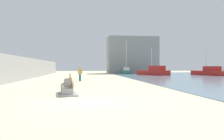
# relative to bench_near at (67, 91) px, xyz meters

# --- Properties ---
(ground_plane) EXTENTS (120.00, 120.00, 0.00)m
(ground_plane) POSITION_rel_bench_near_xyz_m (1.07, 15.09, -0.23)
(ground_plane) COLOR beige
(seawall) EXTENTS (0.80, 64.00, 2.73)m
(seawall) POSITION_rel_bench_near_xyz_m (-6.43, 15.09, 1.13)
(seawall) COLOR #9E9E99
(seawall) RESTS_ON ground
(bench_near) EXTENTS (1.36, 2.22, 0.98)m
(bench_near) POSITION_rel_bench_near_xyz_m (0.00, 0.00, 0.00)
(bench_near) COLOR #9E9E99
(bench_near) RESTS_ON ground
(bench_far) EXTENTS (1.17, 2.14, 0.98)m
(bench_far) POSITION_rel_bench_near_xyz_m (-0.45, 7.78, 0.00)
(bench_far) COLOR #9E9E99
(bench_far) RESTS_ON ground
(person_walking) EXTENTS (0.49, 0.30, 1.60)m
(person_walking) POSITION_rel_bench_near_xyz_m (0.55, 12.39, 0.69)
(person_walking) COLOR teal
(person_walking) RESTS_ON ground
(boat_far_right) EXTENTS (1.92, 5.29, 1.63)m
(boat_far_right) POSITION_rel_bench_near_xyz_m (30.49, 33.36, 0.44)
(boat_far_right) COLOR white
(boat_far_right) RESTS_ON water_bay
(boat_distant) EXTENTS (2.73, 6.39, 7.37)m
(boat_distant) POSITION_rel_bench_near_xyz_m (10.33, 37.36, 0.37)
(boat_distant) COLOR #337060
(boat_distant) RESTS_ON water_bay
(boat_mid_bay) EXTENTS (5.13, 6.81, 5.16)m
(boat_mid_bay) POSITION_rel_bench_near_xyz_m (13.93, 28.82, 0.46)
(boat_mid_bay) COLOR red
(boat_mid_bay) RESTS_ON water_bay
(boat_outer) EXTENTS (2.80, 8.03, 5.45)m
(boat_outer) POSITION_rel_bench_near_xyz_m (23.35, 26.39, 0.42)
(boat_outer) COLOR red
(boat_outer) RESTS_ON water_bay
(harbor_building) EXTENTS (12.00, 6.00, 8.79)m
(harbor_building) POSITION_rel_bench_near_xyz_m (12.81, 43.09, 4.16)
(harbor_building) COLOR gray
(harbor_building) RESTS_ON ground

